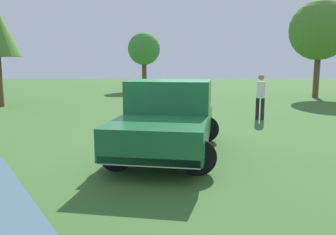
{
  "coord_description": "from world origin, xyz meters",
  "views": [
    {
      "loc": [
        -0.12,
        -8.67,
        2.21
      ],
      "look_at": [
        0.36,
        -0.57,
        0.9
      ],
      "focal_mm": 36.2,
      "sensor_mm": 36.0,
      "label": 1
    }
  ],
  "objects_px": {
    "tree_back_left": "(144,49)",
    "pickup_truck": "(169,116)",
    "person_bystander": "(261,94)",
    "traffic_cone": "(202,116)",
    "tree_side": "(320,30)"
  },
  "relations": [
    {
      "from": "pickup_truck",
      "to": "traffic_cone",
      "type": "relative_size",
      "value": 8.94
    },
    {
      "from": "traffic_cone",
      "to": "pickup_truck",
      "type": "bearing_deg",
      "value": -109.95
    },
    {
      "from": "pickup_truck",
      "to": "tree_side",
      "type": "height_order",
      "value": "tree_side"
    },
    {
      "from": "tree_back_left",
      "to": "pickup_truck",
      "type": "bearing_deg",
      "value": -87.71
    },
    {
      "from": "tree_side",
      "to": "traffic_cone",
      "type": "relative_size",
      "value": 11.18
    },
    {
      "from": "person_bystander",
      "to": "tree_side",
      "type": "bearing_deg",
      "value": -6.76
    },
    {
      "from": "pickup_truck",
      "to": "tree_side",
      "type": "bearing_deg",
      "value": 154.34
    },
    {
      "from": "person_bystander",
      "to": "tree_back_left",
      "type": "bearing_deg",
      "value": 47.94
    },
    {
      "from": "pickup_truck",
      "to": "person_bystander",
      "type": "bearing_deg",
      "value": 153.15
    },
    {
      "from": "tree_back_left",
      "to": "tree_side",
      "type": "xyz_separation_m",
      "value": [
        11.14,
        -6.77,
        0.93
      ]
    },
    {
      "from": "person_bystander",
      "to": "tree_back_left",
      "type": "height_order",
      "value": "tree_back_left"
    },
    {
      "from": "person_bystander",
      "to": "traffic_cone",
      "type": "bearing_deg",
      "value": 135.56
    },
    {
      "from": "person_bystander",
      "to": "traffic_cone",
      "type": "height_order",
      "value": "person_bystander"
    },
    {
      "from": "person_bystander",
      "to": "traffic_cone",
      "type": "relative_size",
      "value": 3.22
    },
    {
      "from": "person_bystander",
      "to": "tree_side",
      "type": "xyz_separation_m",
      "value": [
        6.47,
        8.41,
        3.24
      ]
    }
  ]
}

